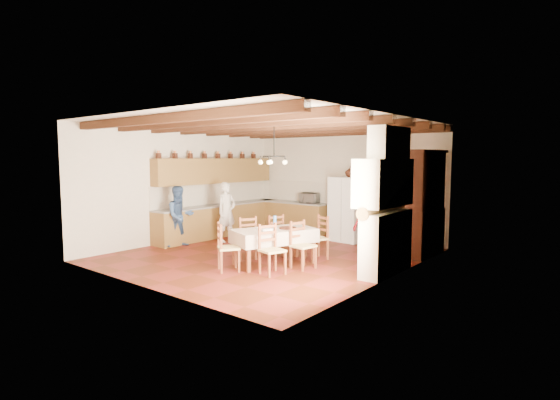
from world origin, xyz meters
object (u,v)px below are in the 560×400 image
object	(u,v)px
person_woman_red	(368,227)
chair_right_near	(272,250)
chair_right_far	(303,245)
chair_end_far	(317,237)
dining_table	(274,233)
hutch	(423,203)
chair_end_near	(229,247)
chair_left_near	(245,237)
chair_left_far	(272,235)
microwave	(309,198)
person_woman_blue	(180,216)
refrigerator	(348,209)
person_man	(227,212)

from	to	relation	value
person_woman_red	chair_right_near	bearing A→B (deg)	-4.20
chair_right_far	person_woman_red	distance (m)	1.64
chair_end_far	dining_table	bearing A→B (deg)	-92.08
hutch	chair_right_near	xyz separation A→B (m)	(-1.61, -3.38, -0.72)
hutch	chair_end_far	bearing A→B (deg)	-130.05
hutch	chair_end_near	distance (m)	4.51
dining_table	chair_end_far	distance (m)	1.05
chair_left_near	chair_end_far	xyz separation A→B (m)	(1.21, 0.99, 0.00)
chair_left_near	chair_right_far	size ratio (longest dim) A/B	1.00
dining_table	person_woman_red	bearing A→B (deg)	48.49
chair_right_near	person_woman_red	distance (m)	2.38
chair_left_far	microwave	world-z (taller)	microwave
chair_end_near	person_woman_blue	world-z (taller)	person_woman_blue
chair_left_far	chair_end_near	xyz separation A→B (m)	(0.19, -1.55, 0.00)
chair_right_near	hutch	bearing A→B (deg)	-8.39
person_woman_blue	microwave	world-z (taller)	person_woman_blue
refrigerator	dining_table	bearing A→B (deg)	-83.88
chair_left_near	chair_end_near	bearing A→B (deg)	50.30
refrigerator	chair_left_far	bearing A→B (deg)	-94.84
person_woman_red	refrigerator	bearing A→B (deg)	-121.01
person_woman_blue	refrigerator	bearing A→B (deg)	-29.35
chair_left_far	person_woman_red	world-z (taller)	person_woman_red
person_woman_blue	chair_end_near	bearing A→B (deg)	-96.89
dining_table	chair_left_far	world-z (taller)	chair_left_far
person_woman_red	chair_end_far	bearing A→B (deg)	-39.29
refrigerator	person_woman_blue	world-z (taller)	refrigerator
hutch	person_man	bearing A→B (deg)	-158.00
chair_end_near	dining_table	bearing A→B (deg)	-73.36
chair_left_near	chair_right_near	world-z (taller)	same
chair_right_near	person_man	xyz separation A→B (m)	(-3.05, 1.76, 0.31)
refrigerator	person_man	world-z (taller)	refrigerator
chair_end_near	refrigerator	bearing A→B (deg)	-57.93
refrigerator	microwave	xyz separation A→B (m)	(-1.48, 0.31, 0.19)
chair_left_near	chair_right_near	xyz separation A→B (m)	(1.27, -0.59, 0.00)
chair_right_far	person_man	xyz separation A→B (m)	(-3.25, 1.03, 0.31)
chair_left_far	refrigerator	bearing A→B (deg)	-170.90
chair_end_near	person_woman_blue	xyz separation A→B (m)	(-2.66, 0.91, 0.28)
chair_end_near	chair_right_near	bearing A→B (deg)	-121.98
chair_right_near	person_woman_blue	bearing A→B (deg)	97.91
chair_right_far	person_man	distance (m)	3.43
dining_table	chair_end_near	world-z (taller)	chair_end_near
hutch	dining_table	size ratio (longest dim) A/B	1.27
chair_left_near	person_woman_blue	size ratio (longest dim) A/B	0.63
hutch	chair_right_near	bearing A→B (deg)	-112.65
refrigerator	microwave	bearing A→B (deg)	172.49
hutch	person_woman_red	world-z (taller)	hutch
dining_table	chair_left_far	size ratio (longest dim) A/B	1.97
chair_left_near	refrigerator	bearing A→B (deg)	-166.89
microwave	chair_end_near	bearing A→B (deg)	-83.02
chair_left_near	person_man	distance (m)	2.15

